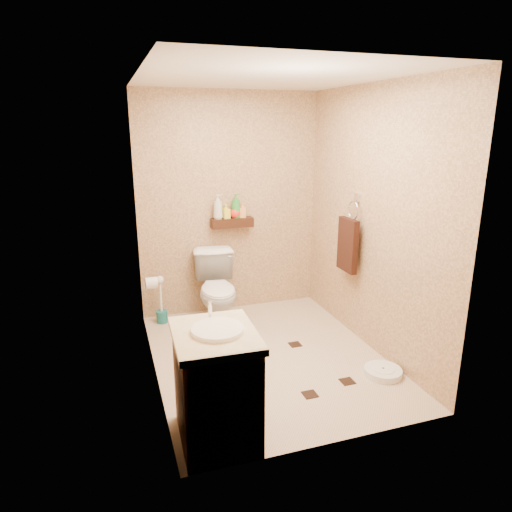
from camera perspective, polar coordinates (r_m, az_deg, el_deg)
name	(u,v)px	position (r m, az deg, el deg)	size (l,w,h in m)	color
ground	(267,356)	(4.27, 1.44, -12.45)	(2.50, 2.50, 0.00)	beige
wall_back	(230,205)	(5.02, -3.30, 6.38)	(2.00, 0.04, 2.40)	tan
wall_front	(340,272)	(2.75, 10.43, -1.93)	(2.00, 0.04, 2.40)	tan
wall_left	(147,237)	(3.64, -13.41, 2.31)	(0.04, 2.50, 2.40)	tan
wall_right	(372,221)	(4.29, 14.27, 4.26)	(0.04, 2.50, 2.40)	tan
ceiling	(270,76)	(3.78, 1.71, 21.52)	(2.00, 2.50, 0.02)	silver
wall_shelf	(232,223)	(4.98, -3.03, 4.19)	(0.46, 0.14, 0.10)	#3E1C10
floor_accents	(270,359)	(4.23, 1.76, -12.73)	(1.14, 1.39, 0.01)	black
toilet	(217,290)	(4.78, -4.84, -4.30)	(0.43, 0.75, 0.77)	white
vanity	(216,385)	(3.11, -5.00, -15.72)	(0.55, 0.66, 0.90)	brown
bathroom_scale	(383,372)	(4.12, 15.58, -13.76)	(0.36, 0.36, 0.06)	white
toilet_brush	(161,306)	(4.98, -11.75, -6.18)	(0.12, 0.12, 0.52)	#1A6A6A
towel_ring	(348,242)	(4.51, 11.44, 1.67)	(0.12, 0.30, 0.76)	silver
toilet_paper	(151,283)	(4.44, -12.94, -3.30)	(0.12, 0.11, 0.12)	white
bottle_a	(218,207)	(4.91, -4.79, 6.16)	(0.10, 0.10, 0.27)	silver
bottle_b	(226,211)	(4.94, -3.75, 5.61)	(0.07, 0.07, 0.16)	yellow
bottle_c	(235,211)	(4.97, -2.64, 5.64)	(0.12, 0.12, 0.15)	red
bottle_d	(236,206)	(4.96, -2.52, 6.29)	(0.10, 0.10, 0.26)	green
bottle_e	(243,210)	(4.99, -1.69, 5.78)	(0.07, 0.08, 0.17)	#F49A51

